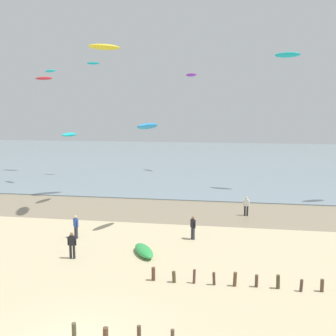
% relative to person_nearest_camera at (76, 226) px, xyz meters
% --- Properties ---
extents(wet_sand_strip, '(120.00, 8.32, 0.01)m').
position_rel_person_nearest_camera_xyz_m(wet_sand_strip, '(4.98, 8.59, -0.91)').
color(wet_sand_strip, gray).
rests_on(wet_sand_strip, ground).
extents(sea, '(160.00, 70.00, 0.10)m').
position_rel_person_nearest_camera_xyz_m(sea, '(4.98, 47.75, -0.87)').
color(sea, gray).
rests_on(sea, ground).
extents(groyne_mid, '(16.82, 0.36, 0.79)m').
position_rel_person_nearest_camera_xyz_m(groyne_mid, '(15.44, -5.98, -0.57)').
color(groyne_mid, brown).
rests_on(groyne_mid, ground).
extents(person_nearest_camera, '(0.47, 0.40, 1.71)m').
position_rel_person_nearest_camera_xyz_m(person_nearest_camera, '(0.00, 0.00, 0.00)').
color(person_nearest_camera, '#383842').
rests_on(person_nearest_camera, ground).
extents(person_left_flank, '(0.57, 0.26, 1.71)m').
position_rel_person_nearest_camera_xyz_m(person_left_flank, '(1.29, -3.72, 0.00)').
color(person_left_flank, '#232328').
rests_on(person_left_flank, ground).
extents(person_right_flank, '(0.56, 0.27, 1.71)m').
position_rel_person_nearest_camera_xyz_m(person_right_flank, '(12.54, 8.06, 0.00)').
color(person_right_flank, '#232328').
rests_on(person_right_flank, ground).
extents(person_far_down_beach, '(0.40, 0.46, 1.71)m').
position_rel_person_nearest_camera_xyz_m(person_far_down_beach, '(8.46, 1.10, 0.00)').
color(person_far_down_beach, '#383842').
rests_on(person_far_down_beach, ground).
extents(grounded_kite, '(2.10, 2.73, 0.52)m').
position_rel_person_nearest_camera_xyz_m(grounded_kite, '(5.59, -2.35, -0.66)').
color(grounded_kite, green).
rests_on(grounded_kite, ground).
extents(kite_aloft_0, '(2.97, 1.35, 0.49)m').
position_rel_person_nearest_camera_xyz_m(kite_aloft_0, '(-15.98, 27.88, 12.92)').
color(kite_aloft_0, red).
extents(kite_aloft_1, '(2.88, 1.56, 0.75)m').
position_rel_person_nearest_camera_xyz_m(kite_aloft_1, '(17.01, 19.15, 14.33)').
color(kite_aloft_1, '#19B2B7').
extents(kite_aloft_2, '(3.37, 2.66, 0.69)m').
position_rel_person_nearest_camera_xyz_m(kite_aloft_2, '(-1.92, 13.38, 14.73)').
color(kite_aloft_2, yellow).
extents(kite_aloft_4, '(1.22, 2.42, 0.45)m').
position_rel_person_nearest_camera_xyz_m(kite_aloft_4, '(-4.73, 10.37, 5.95)').
color(kite_aloft_4, '#19B2B7').
extents(kite_aloft_6, '(1.82, 0.67, 0.43)m').
position_rel_person_nearest_camera_xyz_m(kite_aloft_6, '(-7.40, 25.21, 14.59)').
color(kite_aloft_6, '#19B2B7').
extents(kite_aloft_7, '(1.81, 2.64, 0.67)m').
position_rel_person_nearest_camera_xyz_m(kite_aloft_7, '(4.78, 2.93, 7.16)').
color(kite_aloft_7, '#2384D1').
extents(kite_aloft_8, '(2.07, 1.63, 0.41)m').
position_rel_person_nearest_camera_xyz_m(kite_aloft_8, '(-10.53, 18.85, 13.01)').
color(kite_aloft_8, '#19B2B7').
extents(kite_aloft_10, '(2.18, 2.22, 0.60)m').
position_rel_person_nearest_camera_xyz_m(kite_aloft_10, '(5.26, 31.09, 13.39)').
color(kite_aloft_10, purple).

